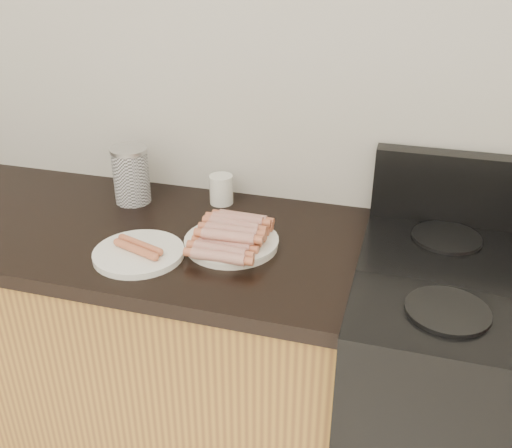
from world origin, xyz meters
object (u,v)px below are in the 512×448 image
(main_plate, at_px, (232,243))
(canister, at_px, (131,175))
(mug, at_px, (221,189))
(side_plate, at_px, (139,253))
(stove, at_px, (487,426))

(main_plate, xyz_separation_m, canister, (-0.38, 0.18, 0.08))
(mug, bearing_deg, side_plate, -104.84)
(main_plate, height_order, mug, mug)
(main_plate, relative_size, side_plate, 1.06)
(stove, bearing_deg, main_plate, -179.47)
(stove, distance_m, side_plate, 1.03)
(canister, height_order, mug, canister)
(stove, height_order, canister, canister)
(canister, bearing_deg, side_plate, -60.76)
(canister, bearing_deg, main_plate, -25.81)
(stove, bearing_deg, side_plate, -172.45)
(stove, distance_m, main_plate, 0.84)
(canister, bearing_deg, stove, -9.17)
(main_plate, distance_m, mug, 0.27)
(stove, distance_m, canister, 1.22)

